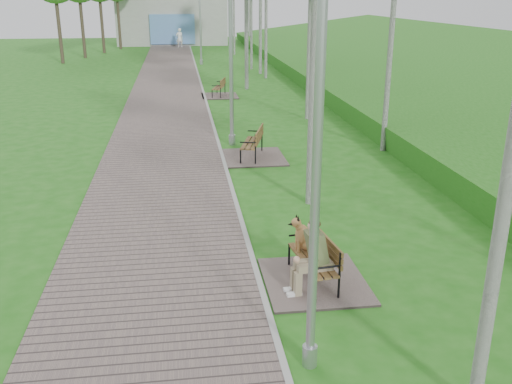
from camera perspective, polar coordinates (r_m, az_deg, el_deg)
walkway at (r=27.26m, az=-8.91°, el=9.42°), size 3.50×67.00×0.04m
kerb at (r=27.28m, az=-5.18°, el=9.59°), size 0.10×67.00×0.05m
embankment at (r=28.96m, az=19.75°, el=9.06°), size 14.00×70.00×1.60m
building_north at (r=56.40m, az=-8.37°, el=16.45°), size 10.00×5.20×4.00m
bench_main at (r=9.47m, az=5.48°, el=-6.94°), size 1.67×1.86×1.46m
bench_second at (r=16.70m, az=-0.43°, el=4.10°), size 1.82×2.02×1.12m
bench_third at (r=27.11m, az=-3.74°, el=9.91°), size 1.66×1.84×1.02m
lamp_post_near at (r=6.68m, az=5.98°, el=-0.29°), size 0.19×0.19×5.04m
lamp_post_second at (r=17.80m, az=-2.51°, el=12.88°), size 0.22×0.22×5.57m
lamp_post_third at (r=39.55m, az=-5.59°, el=16.34°), size 0.22×0.22×5.59m
lamp_post_far at (r=55.32m, az=-6.36°, el=16.79°), size 0.19×0.19×4.90m
pedestrian_near at (r=52.34m, az=-7.66°, el=15.01°), size 0.70×0.56×1.67m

